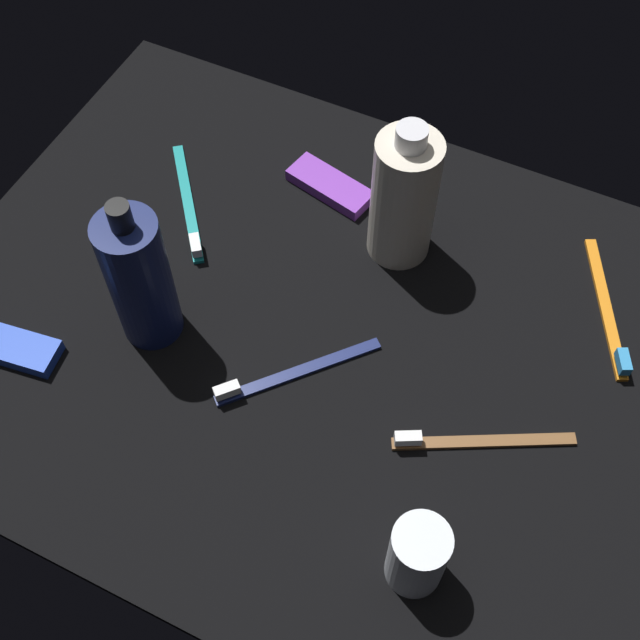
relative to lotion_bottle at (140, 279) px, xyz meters
The scene contains 10 objects.
ground_plane 19.90cm from the lotion_bottle, 158.53° to the right, with size 84.00×64.00×1.20cm, color black.
lotion_bottle is the anchor object (origin of this frame).
bodywash_bottle 28.51cm from the lotion_bottle, 132.45° to the right, with size 7.01×7.01×18.09cm.
deodorant_stick 36.94cm from the lotion_bottle, 160.66° to the left, with size 5.12×5.12×8.76cm, color silver.
toothbrush_navy 17.45cm from the lotion_bottle, behind, with size 12.92×14.19×2.10cm.
toothbrush_brown 36.09cm from the lotion_bottle, behind, with size 16.53×9.35×2.10cm.
toothbrush_teal 17.77cm from the lotion_bottle, 73.11° to the right, with size 12.12×14.85×2.10cm.
toothbrush_orange 49.04cm from the lotion_bottle, 153.11° to the right, with size 9.03×16.68×2.10cm.
snack_bar_purple 27.79cm from the lotion_bottle, 109.27° to the right, with size 10.40×4.00×1.50cm, color purple.
snack_bar_blue 16.73cm from the lotion_bottle, 37.83° to the left, with size 10.40×4.00×1.50cm, color blue.
Camera 1 is at (-19.80, 41.23, 74.86)cm, focal length 46.70 mm.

